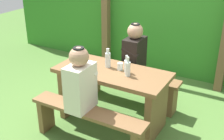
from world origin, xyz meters
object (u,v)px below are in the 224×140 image
object	(u,v)px
person_white_shirt	(80,81)
bottle_right	(108,59)
cell_phone	(88,67)
drinking_glass	(120,66)
picnic_table	(112,87)
person_black_coat	(134,52)
bottle_center	(128,68)
bench_far	(131,82)
bench_near	(88,120)
bottle_left	(126,66)

from	to	relation	value
person_white_shirt	bottle_right	distance (m)	0.62
person_white_shirt	cell_phone	bearing A→B (deg)	115.06
drinking_glass	picnic_table	bearing A→B (deg)	-139.43
person_white_shirt	drinking_glass	bearing A→B (deg)	76.06
person_black_coat	bottle_center	size ratio (longest dim) A/B	3.03
bottle_right	bottle_center	distance (m)	0.35
bottle_right	picnic_table	bearing A→B (deg)	-35.32
bench_far	person_black_coat	world-z (taller)	person_black_coat
bench_near	bench_far	world-z (taller)	same
bench_near	bottle_left	size ratio (longest dim) A/B	6.45
picnic_table	bench_far	xyz separation A→B (m)	(0.00, 0.55, -0.16)
picnic_table	person_white_shirt	size ratio (longest dim) A/B	1.95
drinking_glass	person_white_shirt	bearing A→B (deg)	-103.94
drinking_glass	bottle_left	size ratio (longest dim) A/B	0.43
picnic_table	bench_near	size ratio (longest dim) A/B	1.00
person_black_coat	bottle_right	size ratio (longest dim) A/B	2.96
drinking_glass	bottle_right	size ratio (longest dim) A/B	0.38
bench_far	person_white_shirt	bearing A→B (deg)	-93.98
bench_near	person_white_shirt	world-z (taller)	person_white_shirt
person_black_coat	bottle_center	bearing A→B (deg)	-71.50
bottle_left	bottle_right	xyz separation A→B (m)	(-0.27, 0.03, 0.02)
person_black_coat	bottle_left	bearing A→B (deg)	-74.69
person_white_shirt	drinking_glass	size ratio (longest dim) A/B	7.79
picnic_table	bottle_right	distance (m)	0.35
drinking_glass	bottle_right	world-z (taller)	bottle_right
bench_far	bottle_left	world-z (taller)	bottle_left
picnic_table	cell_phone	world-z (taller)	cell_phone
picnic_table	bottle_center	size ratio (longest dim) A/B	5.90
picnic_table	bench_near	world-z (taller)	picnic_table
bottle_left	cell_phone	world-z (taller)	bottle_left
bench_near	cell_phone	size ratio (longest dim) A/B	10.00
bench_near	person_white_shirt	distance (m)	0.47
bottle_center	bench_near	bearing A→B (deg)	-114.38
bench_near	bench_far	bearing A→B (deg)	90.00
person_black_coat	drinking_glass	distance (m)	0.49
cell_phone	bottle_center	bearing A→B (deg)	8.07
bench_near	bottle_center	xyz separation A→B (m)	(0.23, 0.51, 0.49)
person_black_coat	cell_phone	world-z (taller)	person_black_coat
person_white_shirt	bottle_center	distance (m)	0.60
person_black_coat	bench_far	bearing A→B (deg)	174.60
person_white_shirt	picnic_table	bearing A→B (deg)	82.06
bottle_left	bottle_right	distance (m)	0.28
bottle_right	cell_phone	xyz separation A→B (m)	(-0.20, -0.15, -0.10)
person_white_shirt	bottle_left	bearing A→B (deg)	66.96
person_white_shirt	bottle_left	xyz separation A→B (m)	(0.25, 0.59, 0.01)
cell_phone	picnic_table	bearing A→B (deg)	18.56
bench_far	person_black_coat	bearing A→B (deg)	-5.40
drinking_glass	bottle_center	xyz separation A→B (m)	(0.16, -0.11, 0.05)
picnic_table	drinking_glass	bearing A→B (deg)	40.57
picnic_table	drinking_glass	xyz separation A→B (m)	(0.08, 0.07, 0.28)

